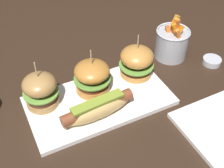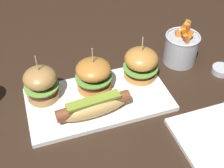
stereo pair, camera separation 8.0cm
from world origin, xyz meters
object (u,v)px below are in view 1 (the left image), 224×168
Objects in this scene: fries_bucket at (172,43)px; side_plate at (222,128)px; slider_left at (40,90)px; slider_center at (92,77)px; slider_right at (137,61)px; platter_main at (99,101)px; sauce_ramekin at (211,60)px; hot_dog at (98,108)px.

fries_bucket reaches higher than side_plate.
slider_center is (0.14, -0.01, -0.00)m from slider_left.
slider_center is at bearing -177.44° from slider_right.
slider_left is 0.47m from side_plate.
platter_main is 0.07m from slider_center.
slider_center reaches higher than fries_bucket.
fries_bucket is at bearing 15.62° from slider_right.
slider_center is at bearing -3.71° from slider_left.
slider_center reaches higher than sauce_ramekin.
hot_dog is at bearing 147.52° from side_plate.
slider_left is at bearing 174.85° from sauce_ramekin.
fries_bucket is (0.16, 0.04, -0.01)m from slider_right.
slider_center is at bearing 132.01° from side_plate.
slider_right is 0.95× the size of fries_bucket.
slider_right is at bearing 169.68° from sauce_ramekin.
slider_left reaches higher than fries_bucket.
hot_dog is 3.39× the size of sauce_ramekin.
side_plate is (-0.16, -0.23, -0.00)m from sauce_ramekin.
hot_dog is (-0.03, -0.05, 0.03)m from platter_main.
platter_main is 1.97× the size of hot_dog.
slider_center reaches higher than platter_main.
side_plate is at bearing -100.80° from fries_bucket.
slider_left is at bearing 179.47° from slider_right.
hot_dog is at bearing -172.22° from sauce_ramekin.
platter_main is 2.79× the size of slider_left.
slider_right is at bearing -164.38° from fries_bucket.
sauce_ramekin is at bearing -5.15° from slider_left.
slider_left is (-0.11, 0.11, 0.02)m from hot_dog.
slider_left is 1.03× the size of slider_center.
hot_dog is at bearing -42.84° from slider_left.
slider_right is (0.17, 0.10, 0.02)m from hot_dog.
hot_dog is 1.01× the size of side_plate.
hot_dog is 0.36m from fries_bucket.
fries_bucket is (0.33, 0.15, 0.01)m from hot_dog.
fries_bucket is at bearing 5.28° from slider_left.
sauce_ramekin is (0.54, -0.05, -0.05)m from slider_left.
slider_center is at bearing 174.34° from sauce_ramekin.
hot_dog reaches higher than side_plate.
platter_main is at bearing -87.72° from slider_center.
slider_center reaches higher than side_plate.
hot_dog is 1.41× the size of slider_left.
slider_right is (0.29, -0.00, -0.00)m from slider_left.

